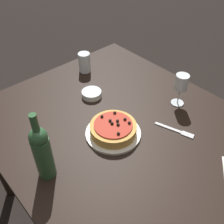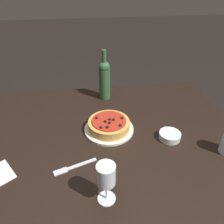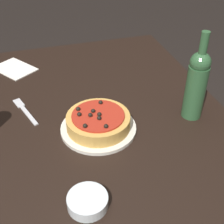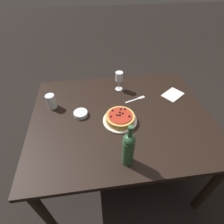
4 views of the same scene
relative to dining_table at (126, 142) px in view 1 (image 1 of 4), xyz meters
The scene contains 9 objects.
ground_plane 0.67m from the dining_table, ahead, with size 14.00×14.00×0.00m, color black.
dining_table is the anchor object (origin of this frame).
dinner_plate 0.11m from the dining_table, 106.41° to the right, with size 0.25×0.25×0.01m.
pizza 0.14m from the dining_table, 106.47° to the right, with size 0.21×0.21×0.06m.
wine_glass 0.39m from the dining_table, 83.41° to the left, with size 0.07×0.07×0.17m.
wine_bottle 0.45m from the dining_table, 94.80° to the right, with size 0.07×0.07×0.31m.
water_cup 0.56m from the dining_table, 162.81° to the left, with size 0.07×0.07×0.12m.
side_bowl 0.32m from the dining_table, behind, with size 0.10×0.10×0.03m.
fork 0.24m from the dining_table, 45.56° to the left, with size 0.18×0.08×0.00m.
Camera 1 is at (0.59, -0.61, 1.61)m, focal length 42.00 mm.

